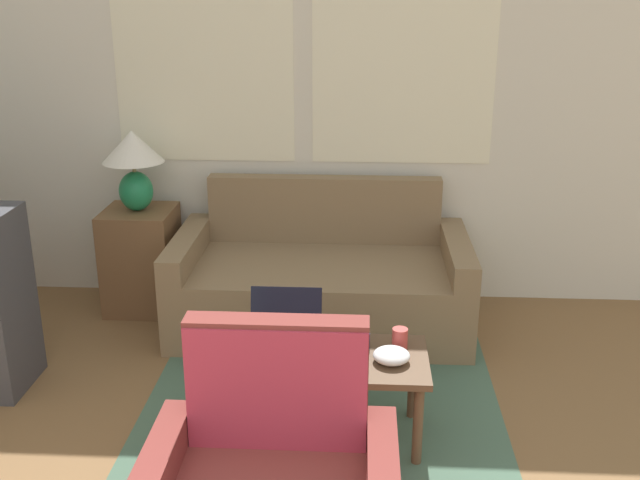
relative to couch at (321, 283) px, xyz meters
name	(u,v)px	position (x,y,z in m)	size (l,w,h in m)	color
wall_back	(315,96)	(-0.07, 0.47, 1.05)	(5.86, 0.06, 2.60)	silver
rug	(325,373)	(0.06, -0.64, -0.25)	(1.74, 1.98, 0.01)	#476651
couch	(321,283)	(0.00, 0.00, 0.00)	(1.73, 0.90, 0.83)	#846B4C
side_table	(142,260)	(-1.14, 0.15, 0.07)	(0.42, 0.42, 0.65)	brown
table_lamp	(133,159)	(-1.14, 0.15, 0.71)	(0.37, 0.37, 0.49)	#1E8451
coffee_table	(319,366)	(0.06, -1.22, 0.10)	(0.96, 0.47, 0.41)	brown
laptop	(284,337)	(-0.10, -1.15, 0.21)	(0.33, 0.30, 0.25)	black
cup_navy	(359,341)	(0.23, -1.13, 0.19)	(0.09, 0.09, 0.07)	#191E4C
cup_yellow	(400,339)	(0.42, -1.13, 0.20)	(0.07, 0.07, 0.10)	#B23D38
cup_white	(347,351)	(0.18, -1.26, 0.20)	(0.09, 0.09, 0.09)	#191E4C
snack_bowl	(391,355)	(0.37, -1.26, 0.18)	(0.16, 0.16, 0.06)	white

